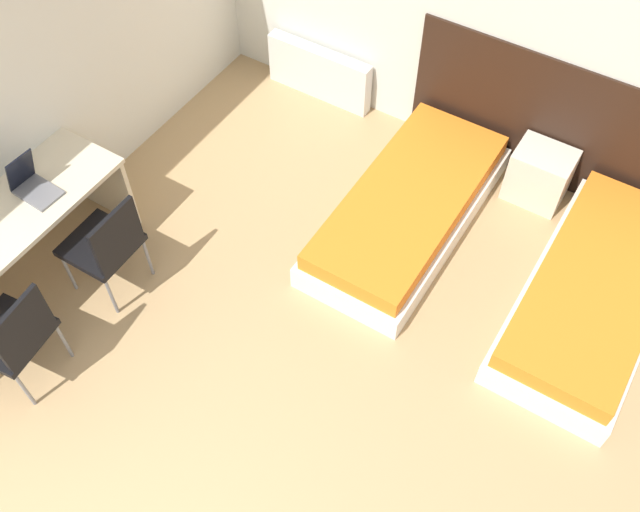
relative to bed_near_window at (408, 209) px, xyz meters
name	(u,v)px	position (x,y,z in m)	size (l,w,h in m)	color
wall_left	(19,65)	(-2.36, -1.21, 1.18)	(0.05, 5.48, 2.70)	silver
headboard_panel	(560,128)	(0.74, 1.02, 0.39)	(2.44, 0.03, 1.12)	black
bed_near_window	(408,209)	(0.00, 0.00, 0.00)	(0.87, 1.97, 0.35)	silver
bed_near_door	(593,293)	(1.47, 0.00, 0.00)	(0.87, 1.97, 0.35)	silver
nightstand	(539,175)	(0.74, 0.81, 0.06)	(0.45, 0.35, 0.47)	beige
radiator	(319,73)	(-1.39, 0.93, 0.07)	(1.00, 0.12, 0.48)	silver
chair_near_laptop	(106,243)	(-1.50, -1.63, 0.32)	(0.46, 0.46, 0.87)	black
chair_near_notebook	(14,334)	(-1.50, -2.47, 0.32)	(0.50, 0.50, 0.87)	black
laptop	(32,185)	(-2.04, -1.66, 0.62)	(0.32, 0.23, 0.31)	slate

